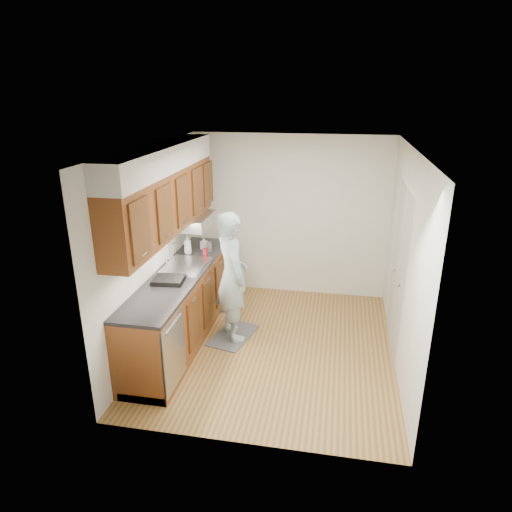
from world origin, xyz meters
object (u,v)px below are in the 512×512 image
(steel_can, at_px, (209,247))
(soap_bottle_a, at_px, (188,244))
(soap_bottle_b, at_px, (204,243))
(soda_can, at_px, (205,253))
(dish_rack, at_px, (168,280))
(person, at_px, (232,268))

(steel_can, bearing_deg, soap_bottle_a, -149.96)
(soap_bottle_b, relative_size, soda_can, 1.50)
(steel_can, height_order, dish_rack, steel_can)
(dish_rack, bearing_deg, soap_bottle_b, 81.39)
(person, distance_m, dish_rack, 0.82)
(person, bearing_deg, dish_rack, 92.42)
(person, height_order, soap_bottle_b, person)
(soda_can, bearing_deg, steel_can, 92.26)
(soap_bottle_b, distance_m, steel_can, 0.13)
(person, height_order, steel_can, person)
(soda_can, xyz_separation_m, steel_can, (-0.01, 0.23, 0.01))
(person, relative_size, dish_rack, 5.40)
(soap_bottle_a, bearing_deg, soap_bottle_b, 55.75)
(soda_can, bearing_deg, soap_bottle_b, 109.91)
(person, distance_m, soda_can, 0.65)
(soap_bottle_b, height_order, soda_can, soap_bottle_b)
(soda_can, height_order, dish_rack, soda_can)
(soap_bottle_b, bearing_deg, dish_rack, -93.28)
(steel_can, bearing_deg, dish_rack, -98.58)
(dish_rack, bearing_deg, person, 31.28)
(person, bearing_deg, soda_can, 13.34)
(person, xyz_separation_m, soap_bottle_b, (-0.59, 0.74, 0.05))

